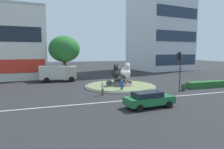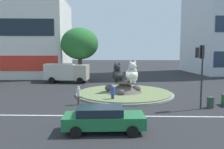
# 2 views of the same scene
# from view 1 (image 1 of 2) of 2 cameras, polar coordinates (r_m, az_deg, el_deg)

# --- Properties ---
(ground_plane) EXTENTS (160.00, 160.00, 0.00)m
(ground_plane) POSITION_cam_1_polar(r_m,az_deg,el_deg) (29.72, 2.33, -3.53)
(ground_plane) COLOR #28282B
(lane_centreline) EXTENTS (112.00, 0.20, 0.01)m
(lane_centreline) POSITION_cam_1_polar(r_m,az_deg,el_deg) (22.73, 9.70, -6.70)
(lane_centreline) COLOR silver
(lane_centreline) RESTS_ON ground
(roundabout_island) EXTENTS (10.22, 10.22, 1.38)m
(roundabout_island) POSITION_cam_1_polar(r_m,az_deg,el_deg) (29.66, 2.31, -2.76)
(roundabout_island) COLOR gray
(roundabout_island) RESTS_ON ground
(cat_statue_black) EXTENTS (1.51, 2.11, 2.08)m
(cat_statue_black) POSITION_cam_1_polar(r_m,az_deg,el_deg) (29.24, 0.94, 0.56)
(cat_statue_black) COLOR black
(cat_statue_black) RESTS_ON roundabout_island
(cat_statue_white) EXTENTS (1.49, 2.41, 2.33)m
(cat_statue_white) POSITION_cam_1_polar(r_m,az_deg,el_deg) (29.47, 3.88, 0.77)
(cat_statue_white) COLOR silver
(cat_statue_white) RESTS_ON roundabout_island
(traffic_light_mast) EXTENTS (0.72, 0.52, 5.09)m
(traffic_light_mast) POSITION_cam_1_polar(r_m,az_deg,el_deg) (27.29, 18.40, 3.14)
(traffic_light_mast) COLOR #2D2D33
(traffic_light_mast) RESTS_ON ground
(office_tower) EXTENTS (16.23, 15.55, 30.39)m
(office_tower) POSITION_cam_1_polar(r_m,az_deg,el_deg) (61.54, 13.40, 15.65)
(office_tower) COLOR silver
(office_tower) RESTS_ON ground
(clipped_hedge_strip) EXTENTS (6.47, 1.20, 0.90)m
(clipped_hedge_strip) POSITION_cam_1_polar(r_m,az_deg,el_deg) (32.18, 25.11, -2.55)
(clipped_hedge_strip) COLOR #235B28
(clipped_hedge_strip) RESTS_ON ground
(broadleaf_tree_behind_island) EXTENTS (5.72, 5.72, 8.09)m
(broadleaf_tree_behind_island) POSITION_cam_1_polar(r_m,az_deg,el_deg) (38.99, -13.24, 6.98)
(broadleaf_tree_behind_island) COLOR brown
(broadleaf_tree_behind_island) RESTS_ON ground
(pedestrian_blue_shirt) EXTENTS (0.38, 0.38, 1.58)m
(pedestrian_blue_shirt) POSITION_cam_1_polar(r_m,az_deg,el_deg) (25.98, 2.77, -3.13)
(pedestrian_blue_shirt) COLOR #33384C
(pedestrian_blue_shirt) RESTS_ON ground
(pedestrian_white_shirt) EXTENTS (0.32, 0.32, 1.64)m
(pedestrian_white_shirt) POSITION_cam_1_polar(r_m,az_deg,el_deg) (23.97, -2.68, -3.81)
(pedestrian_white_shirt) COLOR brown
(pedestrian_white_shirt) RESTS_ON ground
(parked_car_right) EXTENTS (4.77, 2.29, 1.47)m
(parked_car_right) POSITION_cam_1_polar(r_m,az_deg,el_deg) (19.14, 10.31, -6.79)
(parked_car_right) COLOR #1E6B38
(parked_car_right) RESTS_ON ground
(delivery_box_truck) EXTENTS (6.32, 2.99, 2.71)m
(delivery_box_truck) POSITION_cam_1_polar(r_m,az_deg,el_deg) (36.30, -14.96, 0.50)
(delivery_box_truck) COLOR #B7AD99
(delivery_box_truck) RESTS_ON ground
(litter_bin) EXTENTS (0.56, 0.56, 0.90)m
(litter_bin) POSITION_cam_1_polar(r_m,az_deg,el_deg) (28.50, 19.41, -3.40)
(litter_bin) COLOR #2D4233
(litter_bin) RESTS_ON ground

